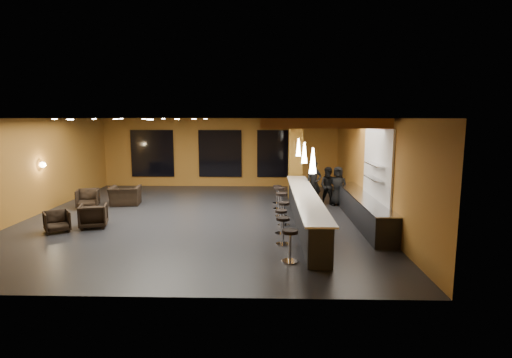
{
  "coord_description": "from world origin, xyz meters",
  "views": [
    {
      "loc": [
        2.39,
        -13.89,
        3.51
      ],
      "look_at": [
        2.0,
        0.5,
        1.3
      ],
      "focal_mm": 28.0,
      "sensor_mm": 36.0,
      "label": 1
    }
  ],
  "objects_px": {
    "staff_c": "(338,186)",
    "bar_stool_4": "(282,202)",
    "pendant_2": "(298,147)",
    "bar_stool_6": "(277,192)",
    "pendant_0": "(313,161)",
    "armchair_d": "(125,196)",
    "armchair_b": "(93,216)",
    "bar_stool_5": "(279,195)",
    "armchair_a": "(57,221)",
    "armchair_c": "(88,199)",
    "bar_stool_3": "(284,211)",
    "pendant_1": "(304,153)",
    "staff_b": "(329,186)",
    "prep_counter": "(362,209)",
    "bar_stool_0": "(290,241)",
    "staff_a": "(314,184)",
    "bar_counter": "(305,210)",
    "bar_stool_2": "(281,219)",
    "bar_stool_1": "(283,227)",
    "column": "(295,158)"
  },
  "relations": [
    {
      "from": "staff_b",
      "to": "staff_c",
      "type": "xyz_separation_m",
      "value": [
        0.36,
        -0.03,
        0.01
      ]
    },
    {
      "from": "pendant_1",
      "to": "armchair_a",
      "type": "relative_size",
      "value": 0.97
    },
    {
      "from": "staff_a",
      "to": "bar_stool_4",
      "type": "xyz_separation_m",
      "value": [
        -1.34,
        -1.73,
        -0.37
      ]
    },
    {
      "from": "staff_a",
      "to": "staff_c",
      "type": "height_order",
      "value": "staff_a"
    },
    {
      "from": "bar_stool_1",
      "to": "bar_stool_5",
      "type": "height_order",
      "value": "bar_stool_5"
    },
    {
      "from": "column",
      "to": "pendant_0",
      "type": "relative_size",
      "value": 5.0
    },
    {
      "from": "pendant_2",
      "to": "bar_stool_0",
      "type": "height_order",
      "value": "pendant_2"
    },
    {
      "from": "armchair_a",
      "to": "armchair_c",
      "type": "relative_size",
      "value": 0.88
    },
    {
      "from": "bar_counter",
      "to": "bar_stool_2",
      "type": "distance_m",
      "value": 1.35
    },
    {
      "from": "pendant_0",
      "to": "bar_stool_6",
      "type": "height_order",
      "value": "pendant_0"
    },
    {
      "from": "armchair_b",
      "to": "bar_stool_0",
      "type": "distance_m",
      "value": 6.86
    },
    {
      "from": "prep_counter",
      "to": "staff_b",
      "type": "distance_m",
      "value": 2.66
    },
    {
      "from": "staff_b",
      "to": "staff_c",
      "type": "relative_size",
      "value": 0.98
    },
    {
      "from": "staff_b",
      "to": "bar_stool_3",
      "type": "bearing_deg",
      "value": -102.79
    },
    {
      "from": "staff_c",
      "to": "bar_stool_4",
      "type": "height_order",
      "value": "staff_c"
    },
    {
      "from": "column",
      "to": "armchair_c",
      "type": "xyz_separation_m",
      "value": [
        -8.28,
        -2.32,
        -1.37
      ]
    },
    {
      "from": "pendant_0",
      "to": "bar_stool_1",
      "type": "height_order",
      "value": "pendant_0"
    },
    {
      "from": "prep_counter",
      "to": "bar_stool_5",
      "type": "bearing_deg",
      "value": 147.68
    },
    {
      "from": "pendant_0",
      "to": "pendant_1",
      "type": "xyz_separation_m",
      "value": [
        0.0,
        2.5,
        0.0
      ]
    },
    {
      "from": "armchair_b",
      "to": "bar_stool_5",
      "type": "distance_m",
      "value": 6.67
    },
    {
      "from": "bar_counter",
      "to": "bar_stool_2",
      "type": "relative_size",
      "value": 10.72
    },
    {
      "from": "pendant_0",
      "to": "bar_stool_5",
      "type": "bearing_deg",
      "value": 100.37
    },
    {
      "from": "bar_counter",
      "to": "staff_c",
      "type": "distance_m",
      "value": 3.41
    },
    {
      "from": "prep_counter",
      "to": "bar_stool_1",
      "type": "bearing_deg",
      "value": -136.87
    },
    {
      "from": "armchair_c",
      "to": "bar_stool_6",
      "type": "relative_size",
      "value": 1.1
    },
    {
      "from": "prep_counter",
      "to": "pendant_0",
      "type": "xyz_separation_m",
      "value": [
        -2.0,
        -2.5,
        1.92
      ]
    },
    {
      "from": "bar_counter",
      "to": "armchair_b",
      "type": "distance_m",
      "value": 6.87
    },
    {
      "from": "armchair_b",
      "to": "bar_stool_3",
      "type": "bearing_deg",
      "value": 167.51
    },
    {
      "from": "staff_b",
      "to": "armchair_a",
      "type": "xyz_separation_m",
      "value": [
        -9.01,
        -4.06,
        -0.45
      ]
    },
    {
      "from": "pendant_0",
      "to": "armchair_a",
      "type": "height_order",
      "value": "pendant_0"
    },
    {
      "from": "staff_c",
      "to": "staff_b",
      "type": "bearing_deg",
      "value": -167.25
    },
    {
      "from": "armchair_b",
      "to": "bar_stool_3",
      "type": "distance_m",
      "value": 6.18
    },
    {
      "from": "pendant_1",
      "to": "staff_a",
      "type": "bearing_deg",
      "value": 75.07
    },
    {
      "from": "staff_c",
      "to": "pendant_0",
      "type": "bearing_deg",
      "value": -90.0
    },
    {
      "from": "armchair_c",
      "to": "bar_stool_0",
      "type": "xyz_separation_m",
      "value": [
        7.6,
        -5.76,
        0.15
      ]
    },
    {
      "from": "armchair_a",
      "to": "staff_b",
      "type": "bearing_deg",
      "value": -11.31
    },
    {
      "from": "pendant_0",
      "to": "staff_c",
      "type": "bearing_deg",
      "value": 72.25
    },
    {
      "from": "armchair_d",
      "to": "staff_b",
      "type": "bearing_deg",
      "value": 173.93
    },
    {
      "from": "armchair_c",
      "to": "bar_stool_3",
      "type": "xyz_separation_m",
      "value": [
        7.59,
        -2.39,
        0.13
      ]
    },
    {
      "from": "prep_counter",
      "to": "bar_stool_5",
      "type": "relative_size",
      "value": 7.02
    },
    {
      "from": "staff_b",
      "to": "bar_stool_3",
      "type": "xyz_separation_m",
      "value": [
        -1.94,
        -3.14,
        -0.28
      ]
    },
    {
      "from": "staff_c",
      "to": "armchair_c",
      "type": "bearing_deg",
      "value": -158.12
    },
    {
      "from": "bar_stool_5",
      "to": "bar_stool_3",
      "type": "bearing_deg",
      "value": -87.92
    },
    {
      "from": "staff_a",
      "to": "pendant_1",
      "type": "bearing_deg",
      "value": -127.77
    },
    {
      "from": "staff_c",
      "to": "armchair_d",
      "type": "height_order",
      "value": "staff_c"
    },
    {
      "from": "prep_counter",
      "to": "bar_stool_4",
      "type": "relative_size",
      "value": 6.92
    },
    {
      "from": "pendant_2",
      "to": "bar_stool_6",
      "type": "xyz_separation_m",
      "value": [
        -0.82,
        0.3,
        -1.87
      ]
    },
    {
      "from": "armchair_d",
      "to": "bar_stool_6",
      "type": "xyz_separation_m",
      "value": [
        6.18,
        0.42,
        0.1
      ]
    },
    {
      "from": "armchair_b",
      "to": "bar_stool_0",
      "type": "bearing_deg",
      "value": 138.16
    },
    {
      "from": "armchair_a",
      "to": "armchair_c",
      "type": "xyz_separation_m",
      "value": [
        -0.52,
        3.32,
        0.05
      ]
    }
  ]
}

